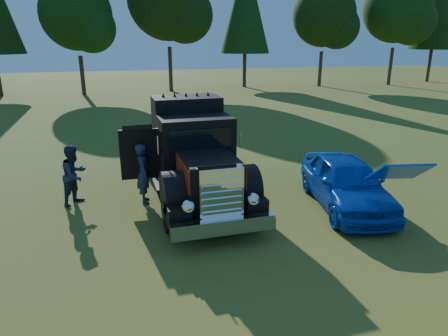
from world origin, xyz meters
TOP-DOWN VIEW (x-y plane):
  - ground at (0.00, 0.00)m, footprint 120.00×120.00m
  - treeline at (-2.56, 27.41)m, footprint 72.10×24.04m
  - diamond_t_truck at (0.30, 2.32)m, footprint 3.38×7.16m
  - hotrod_coupe at (4.39, 0.39)m, footprint 2.61×4.64m
  - spectator_near at (-1.19, 2.36)m, footprint 0.45×0.67m
  - spectator_far at (-3.14, 2.82)m, footprint 1.07×1.10m

SIDE VIEW (x-z plane):
  - ground at x=0.00m, z-range 0.00..0.00m
  - hotrod_coupe at x=4.39m, z-range -0.19..1.69m
  - spectator_far at x=-3.14m, z-range 0.00..1.79m
  - spectator_near at x=-1.19m, z-range 0.00..1.80m
  - diamond_t_truck at x=0.30m, z-range -0.22..2.78m
  - treeline at x=-2.56m, z-range 0.78..14.62m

